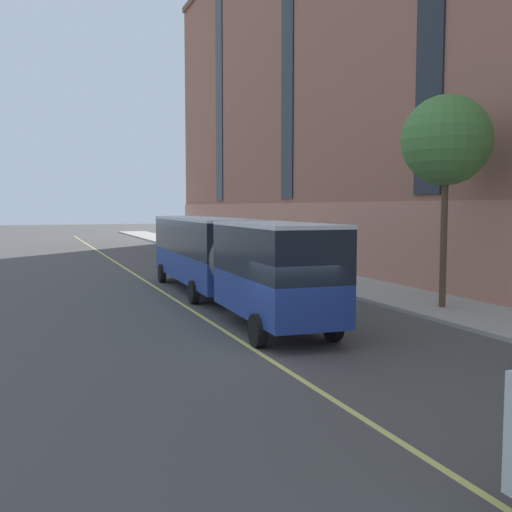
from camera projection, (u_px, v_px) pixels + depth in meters
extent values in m
plane|color=#4C4947|center=(285.00, 350.00, 17.27)|extent=(260.00, 260.00, 0.00)
cube|color=#ADA89E|center=(463.00, 311.00, 23.20)|extent=(4.28, 160.00, 0.15)
cube|color=#1E232B|center=(288.00, 52.00, 42.96)|extent=(0.10, 2.00, 21.05)
cube|color=#1E232B|center=(219.00, 93.00, 58.33)|extent=(0.10, 2.00, 21.05)
cube|color=navy|center=(202.00, 266.00, 29.05)|extent=(2.83, 11.84, 1.29)
cube|color=black|center=(202.00, 236.00, 28.93)|extent=(2.84, 11.84, 1.57)
cube|color=white|center=(201.00, 219.00, 28.86)|extent=(2.85, 11.84, 0.12)
cube|color=#19232D|center=(177.00, 234.00, 34.51)|extent=(2.25, 0.15, 1.18)
cube|color=orange|center=(177.00, 221.00, 34.46)|extent=(1.71, 0.12, 0.28)
cube|color=black|center=(177.00, 266.00, 34.68)|extent=(2.40, 0.20, 0.24)
cube|color=white|center=(163.00, 262.00, 34.38)|extent=(0.28, 0.07, 0.18)
cube|color=white|center=(192.00, 261.00, 34.94)|extent=(0.28, 0.07, 0.18)
cylinder|color=#595651|center=(241.00, 261.00, 22.97)|extent=(2.36, 1.08, 2.32)
cube|color=navy|center=(275.00, 294.00, 19.54)|extent=(2.65, 6.48, 1.29)
cube|color=black|center=(276.00, 251.00, 19.43)|extent=(2.67, 6.48, 1.57)
cube|color=white|center=(276.00, 225.00, 19.36)|extent=(2.68, 6.48, 0.12)
cylinder|color=black|center=(162.00, 273.00, 32.59)|extent=(0.33, 1.01, 1.00)
cylinder|color=black|center=(206.00, 272.00, 33.39)|extent=(0.33, 1.01, 1.00)
cylinder|color=black|center=(194.00, 292.00, 25.39)|extent=(0.33, 1.01, 1.00)
cylinder|color=black|center=(248.00, 290.00, 26.18)|extent=(0.33, 1.01, 1.00)
cylinder|color=black|center=(258.00, 330.00, 17.55)|extent=(0.33, 1.01, 1.00)
cylinder|color=black|center=(333.00, 325.00, 18.34)|extent=(0.33, 1.01, 1.00)
cube|color=silver|center=(215.00, 256.00, 42.20)|extent=(1.78, 4.76, 0.64)
cube|color=#232D38|center=(216.00, 248.00, 41.93)|extent=(1.53, 2.15, 0.56)
cube|color=silver|center=(216.00, 244.00, 41.91)|extent=(1.50, 2.06, 0.04)
cylinder|color=black|center=(198.00, 259.00, 43.28)|extent=(0.23, 0.64, 0.64)
cylinder|color=black|center=(220.00, 259.00, 43.89)|extent=(0.23, 0.64, 0.64)
cylinder|color=black|center=(210.00, 263.00, 40.56)|extent=(0.23, 0.64, 0.64)
cylinder|color=black|center=(233.00, 262.00, 41.18)|extent=(0.23, 0.64, 0.64)
cylinder|color=brown|center=(444.00, 237.00, 23.57)|extent=(0.26, 0.26, 5.59)
sphere|color=#4C843D|center=(446.00, 140.00, 23.26)|extent=(3.50, 3.50, 3.50)
cube|color=#E0D66B|center=(226.00, 332.00, 19.77)|extent=(0.16, 140.00, 0.01)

